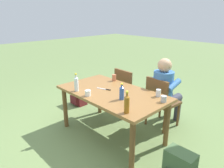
{
  "coord_description": "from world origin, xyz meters",
  "views": [
    {
      "loc": [
        2.06,
        -1.98,
        1.84
      ],
      "look_at": [
        0.0,
        0.0,
        0.86
      ],
      "focal_mm": 33.16,
      "sensor_mm": 36.0,
      "label": 1
    }
  ],
  "objects_px": {
    "chair_far_right": "(160,100)",
    "cup_glass": "(158,93)",
    "chair_far_left": "(127,89)",
    "cup_white": "(88,93)",
    "bottle_blue": "(122,92)",
    "cup_steel": "(164,99)",
    "bottle_amber": "(127,104)",
    "cup_terracotta": "(114,78)",
    "table_knife": "(105,89)",
    "backpack_by_far_side": "(79,96)",
    "dining_table": "(112,97)",
    "person_in_white_shirt": "(165,89)",
    "bottle_clear": "(76,83)"
  },
  "relations": [
    {
      "from": "person_in_white_shirt",
      "to": "bottle_amber",
      "type": "xyz_separation_m",
      "value": [
        0.24,
        -1.21,
        0.2
      ]
    },
    {
      "from": "person_in_white_shirt",
      "to": "cup_glass",
      "type": "relative_size",
      "value": 11.45
    },
    {
      "from": "person_in_white_shirt",
      "to": "bottle_blue",
      "type": "distance_m",
      "value": 0.99
    },
    {
      "from": "bottle_amber",
      "to": "table_knife",
      "type": "bearing_deg",
      "value": 156.0
    },
    {
      "from": "cup_terracotta",
      "to": "person_in_white_shirt",
      "type": "bearing_deg",
      "value": 33.74
    },
    {
      "from": "table_knife",
      "to": "backpack_by_far_side",
      "type": "relative_size",
      "value": 0.59
    },
    {
      "from": "dining_table",
      "to": "table_knife",
      "type": "xyz_separation_m",
      "value": [
        -0.14,
        -0.01,
        0.09
      ]
    },
    {
      "from": "person_in_white_shirt",
      "to": "cup_white",
      "type": "distance_m",
      "value": 1.32
    },
    {
      "from": "chair_far_right",
      "to": "cup_white",
      "type": "distance_m",
      "value": 1.24
    },
    {
      "from": "chair_far_right",
      "to": "bottle_blue",
      "type": "relative_size",
      "value": 3.84
    },
    {
      "from": "cup_terracotta",
      "to": "table_knife",
      "type": "relative_size",
      "value": 0.48
    },
    {
      "from": "bottle_blue",
      "to": "table_knife",
      "type": "relative_size",
      "value": 0.97
    },
    {
      "from": "bottle_clear",
      "to": "cup_glass",
      "type": "relative_size",
      "value": 2.66
    },
    {
      "from": "chair_far_left",
      "to": "cup_white",
      "type": "bearing_deg",
      "value": -77.31
    },
    {
      "from": "chair_far_left",
      "to": "bottle_blue",
      "type": "relative_size",
      "value": 3.84
    },
    {
      "from": "cup_terracotta",
      "to": "table_knife",
      "type": "xyz_separation_m",
      "value": [
        0.21,
        -0.4,
        -0.05
      ]
    },
    {
      "from": "chair_far_right",
      "to": "chair_far_left",
      "type": "xyz_separation_m",
      "value": [
        -0.73,
        -0.0,
        0.0
      ]
    },
    {
      "from": "chair_far_left",
      "to": "cup_white",
      "type": "distance_m",
      "value": 1.17
    },
    {
      "from": "chair_far_right",
      "to": "chair_far_left",
      "type": "relative_size",
      "value": 1.0
    },
    {
      "from": "bottle_blue",
      "to": "cup_white",
      "type": "bearing_deg",
      "value": -148.74
    },
    {
      "from": "chair_far_right",
      "to": "cup_steel",
      "type": "bearing_deg",
      "value": -54.6
    },
    {
      "from": "bottle_amber",
      "to": "cup_white",
      "type": "height_order",
      "value": "bottle_amber"
    },
    {
      "from": "bottle_amber",
      "to": "cup_terracotta",
      "type": "relative_size",
      "value": 2.43
    },
    {
      "from": "cup_steel",
      "to": "chair_far_right",
      "type": "bearing_deg",
      "value": 125.4
    },
    {
      "from": "cup_white",
      "to": "dining_table",
      "type": "bearing_deg",
      "value": 71.28
    },
    {
      "from": "bottle_blue",
      "to": "bottle_clear",
      "type": "relative_size",
      "value": 0.83
    },
    {
      "from": "chair_far_right",
      "to": "cup_glass",
      "type": "relative_size",
      "value": 8.45
    },
    {
      "from": "table_knife",
      "to": "cup_steel",
      "type": "bearing_deg",
      "value": 15.36
    },
    {
      "from": "person_in_white_shirt",
      "to": "bottle_clear",
      "type": "distance_m",
      "value": 1.45
    },
    {
      "from": "chair_far_right",
      "to": "cup_steel",
      "type": "distance_m",
      "value": 0.71
    },
    {
      "from": "chair_far_left",
      "to": "bottle_blue",
      "type": "distance_m",
      "value": 1.14
    },
    {
      "from": "cup_white",
      "to": "cup_glass",
      "type": "bearing_deg",
      "value": 44.63
    },
    {
      "from": "person_in_white_shirt",
      "to": "cup_terracotta",
      "type": "bearing_deg",
      "value": -146.26
    },
    {
      "from": "cup_terracotta",
      "to": "table_knife",
      "type": "bearing_deg",
      "value": -62.65
    },
    {
      "from": "bottle_amber",
      "to": "cup_glass",
      "type": "bearing_deg",
      "value": 92.56
    },
    {
      "from": "chair_far_right",
      "to": "table_knife",
      "type": "relative_size",
      "value": 3.72
    },
    {
      "from": "cup_glass",
      "to": "chair_far_left",
      "type": "bearing_deg",
      "value": 156.17
    },
    {
      "from": "bottle_clear",
      "to": "person_in_white_shirt",
      "type": "bearing_deg",
      "value": 58.4
    },
    {
      "from": "chair_far_right",
      "to": "bottle_amber",
      "type": "distance_m",
      "value": 1.19
    },
    {
      "from": "dining_table",
      "to": "cup_glass",
      "type": "xyz_separation_m",
      "value": [
        0.58,
        0.34,
        0.14
      ]
    },
    {
      "from": "cup_white",
      "to": "chair_far_left",
      "type": "bearing_deg",
      "value": 102.69
    },
    {
      "from": "cup_white",
      "to": "cup_steel",
      "type": "bearing_deg",
      "value": 34.24
    },
    {
      "from": "bottle_blue",
      "to": "cup_glass",
      "type": "xyz_separation_m",
      "value": [
        0.28,
        0.44,
        -0.05
      ]
    },
    {
      "from": "chair_far_right",
      "to": "cup_glass",
      "type": "distance_m",
      "value": 0.56
    },
    {
      "from": "chair_far_right",
      "to": "cup_steel",
      "type": "height_order",
      "value": "chair_far_right"
    },
    {
      "from": "person_in_white_shirt",
      "to": "chair_far_right",
      "type": "bearing_deg",
      "value": -93.13
    },
    {
      "from": "person_in_white_shirt",
      "to": "cup_terracotta",
      "type": "height_order",
      "value": "person_in_white_shirt"
    },
    {
      "from": "bottle_blue",
      "to": "backpack_by_far_side",
      "type": "relative_size",
      "value": 0.57
    },
    {
      "from": "chair_far_right",
      "to": "bottle_blue",
      "type": "xyz_separation_m",
      "value": [
        -0.07,
        -0.86,
        0.35
      ]
    },
    {
      "from": "bottle_amber",
      "to": "bottle_blue",
      "type": "bearing_deg",
      "value": 141.96
    }
  ]
}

